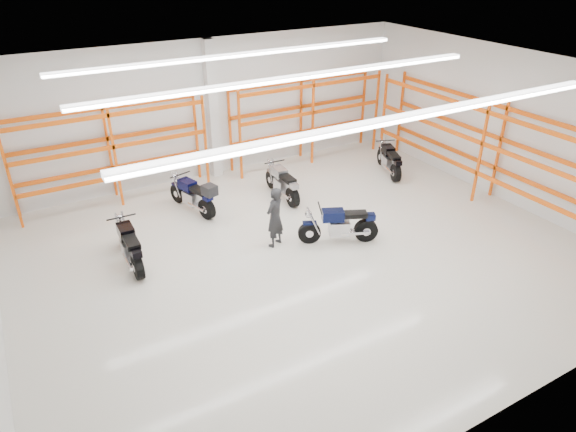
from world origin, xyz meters
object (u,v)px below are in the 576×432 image
motorcycle_back_a (130,247)px  motorcycle_back_b (195,196)px  motorcycle_back_d (390,161)px  structural_column (213,111)px  standing_man (275,217)px  motorcycle_back_c (283,184)px  motorcycle_main (342,225)px

motorcycle_back_a → motorcycle_back_b: 3.01m
motorcycle_back_b → motorcycle_back_d: size_ratio=1.07×
motorcycle_back_b → structural_column: 3.30m
standing_man → structural_column: bearing=-122.1°
motorcycle_back_c → motorcycle_back_d: motorcycle_back_c is taller
motorcycle_main → motorcycle_back_b: (-2.77, 3.52, 0.04)m
motorcycle_back_c → motorcycle_main: bearing=-88.7°
motorcycle_main → motorcycle_back_d: (4.04, 2.93, -0.01)m
standing_man → structural_column: size_ratio=0.37×
motorcycle_back_d → structural_column: (-5.18, 2.90, 1.77)m
motorcycle_back_c → structural_column: 3.44m
standing_man → motorcycle_back_d: bearing=174.3°
motorcycle_back_a → motorcycle_back_c: size_ratio=1.03×
motorcycle_back_b → structural_column: size_ratio=0.48×
motorcycle_back_a → standing_man: (3.53, -0.94, 0.33)m
motorcycle_back_d → standing_man: standing_man is taller
motorcycle_back_a → motorcycle_back_b: motorcycle_back_b is taller
motorcycle_back_d → standing_man: size_ratio=1.21×
motorcycle_back_a → motorcycle_back_d: size_ratio=1.09×
motorcycle_back_b → motorcycle_back_c: bearing=-9.6°
motorcycle_back_a → motorcycle_back_d: bearing=7.7°
motorcycle_back_b → motorcycle_main: bearing=-51.9°
standing_man → motorcycle_back_a: bearing=-41.7°
motorcycle_back_d → standing_man: 6.07m
motorcycle_back_c → structural_column: (-1.07, 2.75, 1.77)m
motorcycle_main → motorcycle_back_b: 4.48m
motorcycle_main → standing_man: bearing=155.4°
standing_man → motorcycle_back_c: bearing=-150.3°
motorcycle_back_b → structural_column: structural_column is taller
motorcycle_back_d → motorcycle_back_c: bearing=178.0°
motorcycle_main → structural_column: (-1.14, 5.82, 1.76)m
motorcycle_back_a → standing_man: bearing=-14.9°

